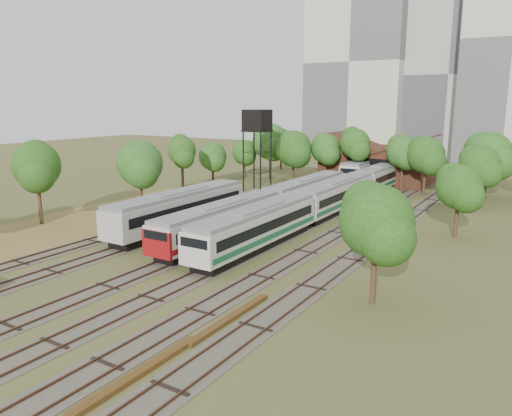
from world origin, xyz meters
The scene contains 16 objects.
ground centered at (0.00, 0.00, 0.00)m, with size 240.00×240.00×0.00m, color #475123.
dry_grass_patch centered at (-18.00, 8.00, 0.02)m, with size 14.00×60.00×0.04m, color brown.
tracks centered at (-0.67, 25.00, 0.04)m, with size 24.60×80.00×0.19m.
railcar_red_set centered at (-2.00, 25.33, 1.85)m, with size 2.84×34.58×3.51m.
railcar_green_set centered at (2.00, 33.73, 1.92)m, with size 2.94×52.07×3.63m.
railcar_rear centered at (-2.00, 55.94, 2.03)m, with size 3.11×16.08×3.85m.
old_grey_coach centered at (-8.00, 17.95, 2.11)m, with size 3.12×18.00×3.87m.
water_tower centered at (-13.07, 40.94, 9.65)m, with size 3.31×3.31×11.44m.
rail_pile_near centered at (8.00, -3.98, 0.13)m, with size 0.53×7.92×0.26m, color brown.
rail_pile_far centered at (8.20, 3.27, 0.13)m, with size 0.49×7.82×0.25m, color brown.
maintenance_shed centered at (-1.00, 57.98, 2.91)m, with size 16.45×11.55×7.58m.
tree_band_left centered at (-20.51, 25.76, 5.45)m, with size 8.72×74.02×8.58m.
tree_band_far centered at (1.33, 51.39, 5.68)m, with size 43.88×8.65×9.06m.
tree_band_right centered at (15.23, 28.77, 5.12)m, with size 5.86×39.80×7.68m.
tower_left centered at (-18.00, 95.00, 21.00)m, with size 22.00×16.00×42.00m, color beige.
tower_centre centered at (2.00, 100.00, 18.00)m, with size 20.00×18.00×36.00m, color #AEA79E.
Camera 1 is at (23.78, -19.10, 12.59)m, focal length 35.00 mm.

